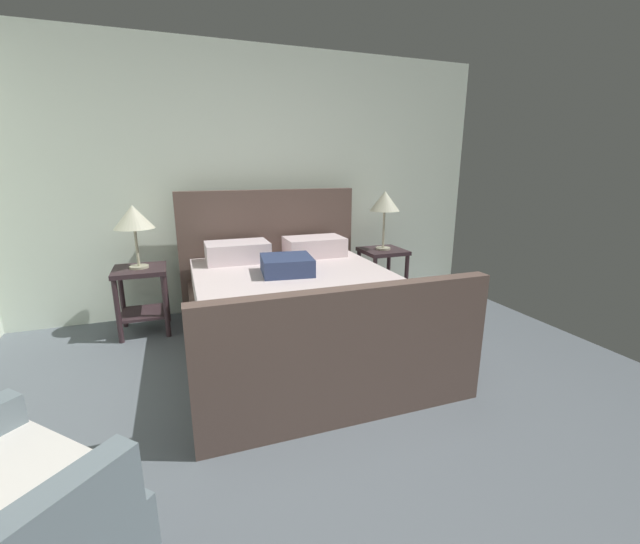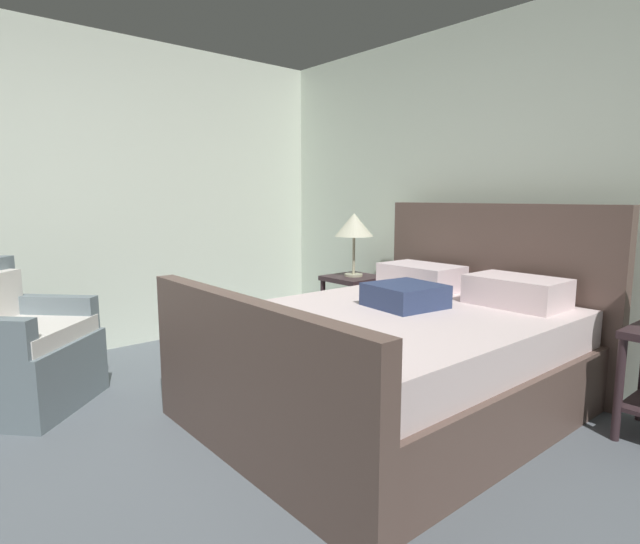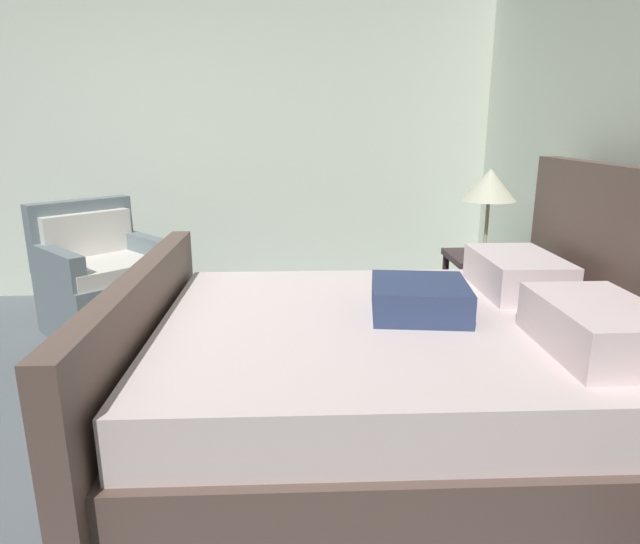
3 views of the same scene
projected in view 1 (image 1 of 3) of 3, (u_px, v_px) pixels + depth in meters
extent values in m
cube|color=slate|center=(401.00, 495.00, 1.87)|extent=(4.81, 5.67, 0.02)
cube|color=silver|center=(260.00, 183.00, 4.16)|extent=(4.93, 0.12, 2.60)
cube|color=brown|center=(299.00, 327.00, 3.28)|extent=(1.67, 1.97, 0.40)
cube|color=brown|center=(270.00, 251.00, 4.10)|extent=(1.77, 0.12, 1.24)
cube|color=brown|center=(350.00, 357.00, 2.29)|extent=(1.77, 0.12, 0.83)
cube|color=silver|center=(299.00, 290.00, 3.20)|extent=(1.59, 1.91, 0.22)
cube|color=silver|center=(237.00, 252.00, 3.66)|extent=(0.56, 0.37, 0.18)
cube|color=silver|center=(314.00, 247.00, 3.90)|extent=(0.56, 0.37, 0.18)
cube|color=navy|center=(287.00, 265.00, 3.27)|extent=(0.45, 0.45, 0.14)
cube|color=#342429|center=(383.00, 251.00, 4.32)|extent=(0.44, 0.44, 0.04)
cube|color=#342429|center=(381.00, 287.00, 4.42)|extent=(0.40, 0.40, 0.02)
cylinder|color=#342429|center=(374.00, 284.00, 4.16)|extent=(0.04, 0.04, 0.56)
cylinder|color=#342429|center=(406.00, 281.00, 4.29)|extent=(0.04, 0.04, 0.56)
cylinder|color=#342429|center=(358.00, 275.00, 4.50)|extent=(0.04, 0.04, 0.56)
cylinder|color=#342429|center=(388.00, 272.00, 4.63)|extent=(0.04, 0.04, 0.56)
cylinder|color=#B7B293|center=(383.00, 248.00, 4.31)|extent=(0.16, 0.16, 0.02)
cylinder|color=#B7B293|center=(384.00, 229.00, 4.26)|extent=(0.02, 0.02, 0.39)
cone|color=beige|center=(385.00, 201.00, 4.18)|extent=(0.31, 0.31, 0.21)
cube|color=#342429|center=(140.00, 270.00, 3.54)|extent=(0.44, 0.44, 0.04)
cube|color=#342429|center=(145.00, 313.00, 3.64)|extent=(0.40, 0.40, 0.02)
cylinder|color=#342429|center=(118.00, 312.00, 3.38)|extent=(0.04, 0.04, 0.56)
cylinder|color=#342429|center=(166.00, 307.00, 3.51)|extent=(0.04, 0.04, 0.56)
cylinder|color=#342429|center=(122.00, 298.00, 3.72)|extent=(0.04, 0.04, 0.56)
cylinder|color=#342429|center=(166.00, 294.00, 3.85)|extent=(0.04, 0.04, 0.56)
cylinder|color=#B7B293|center=(139.00, 267.00, 3.53)|extent=(0.16, 0.16, 0.02)
cylinder|color=#B7B293|center=(137.00, 247.00, 3.48)|extent=(0.02, 0.02, 0.33)
cone|color=beige|center=(133.00, 217.00, 3.42)|extent=(0.33, 0.33, 0.20)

